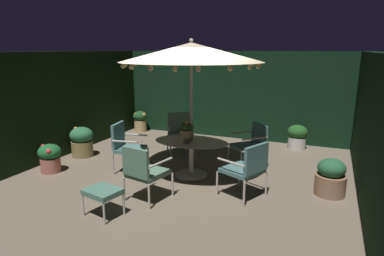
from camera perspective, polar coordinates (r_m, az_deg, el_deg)
ground_plane at (r=6.70m, az=-1.56°, el=-8.41°), size 6.89×7.19×0.02m
hedge_backdrop_rear at (r=9.56m, az=6.91°, el=5.62°), size 6.89×0.30×2.41m
hedge_backdrop_left at (r=8.25m, az=-23.02°, el=3.44°), size 0.30×7.19×2.41m
hedge_backdrop_right at (r=5.86m, az=29.21°, el=-0.84°), size 0.30×7.19×2.41m
patio_dining_table at (r=6.60m, az=-0.12°, el=-3.74°), size 1.49×0.97×0.72m
patio_umbrella at (r=6.31m, az=-0.12°, el=12.74°), size 2.69×2.69×2.66m
centerpiece_planter at (r=6.34m, az=-0.95°, el=-0.43°), size 0.25×0.25×0.42m
patio_chair_north at (r=7.00m, az=-11.22°, el=-2.65°), size 0.67×0.68×1.00m
patio_chair_northeast at (r=5.57m, az=-8.21°, el=-7.05°), size 0.69×0.74×0.95m
patio_chair_east at (r=5.71m, az=9.38°, el=-6.46°), size 0.82×0.83×0.96m
patio_chair_southeast at (r=7.20m, az=10.12°, el=-2.43°), size 0.85×0.85×0.93m
patio_chair_south at (r=7.90m, az=-1.94°, el=-0.54°), size 0.85×0.85×0.99m
ottoman_footrest at (r=5.29m, az=-14.95°, el=-10.60°), size 0.58×0.51×0.42m
potted_plant_right_far at (r=8.85m, az=17.46°, el=-1.33°), size 0.50×0.50×0.61m
potted_plant_back_center at (r=7.45m, az=-23.03°, el=-4.57°), size 0.45×0.45×0.59m
potted_plant_front_corner at (r=9.70m, az=-1.98°, el=0.23°), size 0.39×0.39×0.55m
potted_plant_left_far at (r=10.36m, az=-8.79°, el=1.30°), size 0.43×0.43×0.62m
potted_plant_back_right at (r=8.25m, az=-18.25°, el=-2.12°), size 0.53×0.53×0.70m
potted_plant_left_near at (r=6.29m, az=22.55°, el=-7.79°), size 0.52×0.52×0.65m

